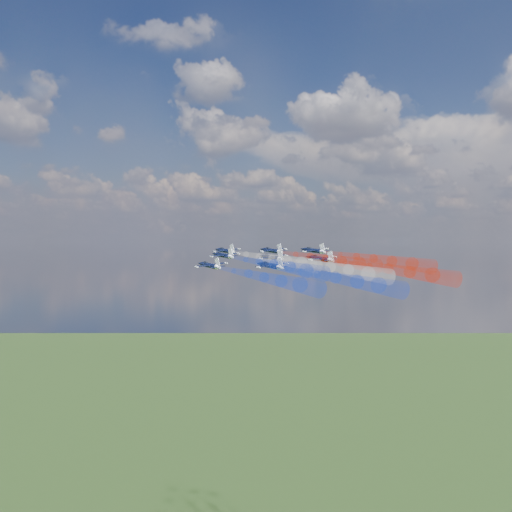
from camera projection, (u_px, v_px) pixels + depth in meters
The scene contains 16 objects.
jet_lead at pixel (225, 251), 179.54m from camera, with size 9.57×11.96×3.19m, color black, non-canonical shape.
trail_lead at pixel (272, 259), 159.63m from camera, with size 3.99×38.69×3.99m, color white, non-canonical shape.
jet_inner_left at pixel (223, 255), 164.75m from camera, with size 9.57×11.96×3.19m, color black, non-canonical shape.
trail_inner_left at pixel (274, 265), 144.84m from camera, with size 3.99×38.69×3.99m, color blue, non-canonical shape.
jet_inner_right at pixel (272, 251), 175.59m from camera, with size 9.57×11.96×3.19m, color black, non-canonical shape.
trail_inner_right at pixel (325, 259), 155.68m from camera, with size 3.99×38.69×3.99m, color red, non-canonical shape.
jet_outer_left at pixel (210, 265), 150.13m from camera, with size 9.57×11.96×3.19m, color black, non-canonical shape.
trail_outer_left at pixel (264, 277), 130.22m from camera, with size 3.99×38.69×3.99m, color blue, non-canonical shape.
jet_center_third at pixel (272, 257), 161.23m from camera, with size 9.57×11.96×3.19m, color black, non-canonical shape.
trail_center_third at pixel (331, 267), 141.32m from camera, with size 3.99×38.69×3.99m, color white, non-canonical shape.
jet_outer_right at pixel (314, 251), 172.17m from camera, with size 9.57×11.96×3.19m, color black, non-canonical shape.
trail_outer_right at pixel (374, 259), 152.26m from camera, with size 3.99×38.69×3.99m, color red, non-canonical shape.
jet_rear_left at pixel (271, 266), 146.93m from camera, with size 9.57×11.96×3.19m, color black, non-canonical shape.
trail_rear_left at pixel (336, 278), 127.03m from camera, with size 3.99×38.69×3.99m, color blue, non-canonical shape.
jet_rear_right at pixel (320, 259), 156.92m from camera, with size 9.57×11.96×3.19m, color black, non-canonical shape.
trail_rear_right at pixel (388, 269), 137.01m from camera, with size 3.99×38.69×3.99m, color red, non-canonical shape.
Camera 1 is at (118.86, -114.54, 162.46)m, focal length 39.44 mm.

